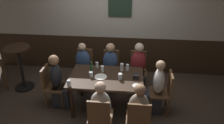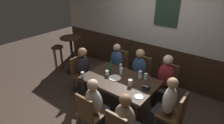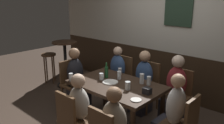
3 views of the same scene
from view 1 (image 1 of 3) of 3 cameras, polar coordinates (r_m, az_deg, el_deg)
ground_plane at (r=4.70m, az=-1.41°, el=-11.61°), size 12.00×12.00×0.00m
wall_back at (r=5.55m, az=0.55°, el=10.01°), size 6.40×0.13×2.60m
dining_table at (r=4.32m, az=-1.51°, el=-4.86°), size 1.43×0.91×0.74m
chair_mid_far at (r=5.14m, az=-0.29°, el=-1.21°), size 0.40×0.40×0.88m
chair_mid_near at (r=3.72m, az=-3.18°, el=-13.99°), size 0.40×0.40×0.88m
chair_right_far at (r=5.12m, az=6.73°, el=-1.53°), size 0.40×0.40×0.88m
chair_left_far at (r=5.24m, az=-7.15°, el=-0.87°), size 0.40×0.40×0.88m
chair_right_near at (r=3.69m, az=6.85°, el=-14.55°), size 0.40×0.40×0.88m
chair_head_east at (r=4.43m, az=13.33°, el=-7.21°), size 0.40×0.40×0.88m
chair_head_west at (r=4.66m, az=-15.47°, el=-5.56°), size 0.40×0.40×0.88m
person_mid_far at (r=5.01m, az=-0.48°, el=-2.27°), size 0.34×0.37×1.13m
person_mid_near at (r=3.87m, az=-2.79°, el=-12.82°), size 0.34×0.37×1.09m
person_right_far at (r=4.98m, az=6.73°, el=-2.46°), size 0.34×0.37×1.16m
person_left_far at (r=5.12m, az=-7.52°, el=-2.06°), size 0.34×0.37×1.11m
person_right_near at (r=3.84m, az=6.80°, el=-13.40°), size 0.34×0.37×1.09m
person_head_east at (r=4.42m, az=11.19°, el=-7.36°), size 0.37×0.34×1.14m
person_head_west at (r=4.61m, az=-13.57°, el=-5.80°), size 0.37×0.34×1.15m
tumbler_water at (r=4.45m, az=2.55°, el=-1.45°), size 0.07×0.07×0.16m
pint_glass_pale at (r=4.47m, az=4.05°, el=-1.51°), size 0.06×0.06×0.14m
tumbler_short at (r=4.17m, az=2.14°, el=-3.84°), size 0.08×0.08×0.12m
highball_clear at (r=4.04m, az=-11.10°, el=-5.51°), size 0.07×0.07×0.12m
beer_glass_half at (r=4.41m, az=-2.51°, el=-1.91°), size 0.06×0.06×0.14m
beer_glass_tall at (r=4.58m, az=-3.90°, el=-0.81°), size 0.06×0.06×0.12m
pint_glass_amber at (r=4.26m, az=-5.48°, el=-3.32°), size 0.07×0.07×0.11m
beer_bottle_green at (r=4.35m, az=-5.34°, el=-1.86°), size 0.06×0.06×0.26m
plate_white_large at (r=4.26m, az=-2.98°, el=-3.87°), size 0.25×0.25×0.01m
plate_white_small at (r=4.01m, az=6.31°, el=-6.17°), size 0.15×0.15×0.01m
condiment_caddy at (r=4.23m, az=6.18°, el=-3.69°), size 0.11×0.09×0.09m
side_bar_table at (r=5.40m, az=-22.76°, el=-0.62°), size 0.56×0.56×1.05m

